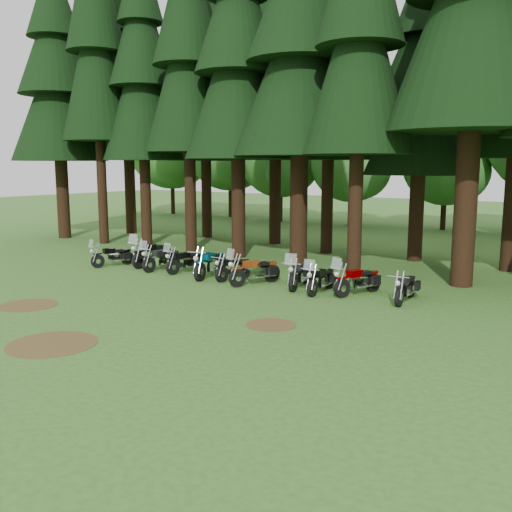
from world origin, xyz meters
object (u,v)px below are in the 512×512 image
Objects in this scene: motorcycle_4 at (210,265)px; motorcycle_7 at (300,275)px; motorcycle_5 at (234,269)px; motorcycle_10 at (406,289)px; motorcycle_3 at (187,262)px; motorcycle_1 at (152,254)px; motorcycle_6 at (255,272)px; motorcycle_0 at (112,257)px; motorcycle_2 at (162,259)px; motorcycle_9 at (358,281)px; motorcycle_8 at (321,280)px.

motorcycle_4 is 1.07× the size of motorcycle_7.
motorcycle_10 is (6.71, 0.24, 0.01)m from motorcycle_5.
motorcycle_3 is 9.18m from motorcycle_10.
motorcycle_4 is (3.67, -0.50, -0.01)m from motorcycle_1.
motorcycle_1 is at bearing -177.52° from motorcycle_3.
motorcycle_6 is (1.18, -0.31, 0.06)m from motorcycle_5.
motorcycle_1 reaches higher than motorcycle_0.
motorcycle_2 is 1.21m from motorcycle_3.
motorcycle_7 is (6.50, 0.30, 0.01)m from motorcycle_2.
motorcycle_9 is at bearing 172.16° from motorcycle_10.
motorcycle_8 reaches higher than motorcycle_0.
motorcycle_5 is at bearing -157.94° from motorcycle_9.
motorcycle_5 is at bearing 170.79° from motorcycle_7.
motorcycle_3 reaches higher than motorcycle_8.
motorcycle_1 reaches higher than motorcycle_9.
motorcycle_6 is 3.88m from motorcycle_9.
motorcycle_3 is (2.23, -0.27, -0.07)m from motorcycle_1.
motorcycle_6 is 5.55m from motorcycle_10.
motorcycle_3 is 5.31m from motorcycle_7.
motorcycle_9 is at bearing 28.82° from motorcycle_6.
motorcycle_2 is 1.04× the size of motorcycle_10.
motorcycle_8 is (9.92, 0.58, 0.02)m from motorcycle_0.
motorcycle_9 is 1.70m from motorcycle_10.
motorcycle_4 is at bearing 172.64° from motorcycle_7.
motorcycle_0 is 2.47m from motorcycle_2.
motorcycle_4 is 6.06m from motorcycle_9.
motorcycle_6 reaches higher than motorcycle_4.
motorcycle_0 is 7.27m from motorcycle_6.
motorcycle_6 is 1.01× the size of motorcycle_7.
motorcycle_1 is 1.13m from motorcycle_2.
motorcycle_2 is 0.97× the size of motorcycle_7.
motorcycle_4 is at bearing -9.77° from motorcycle_1.
motorcycle_7 is 1.06× the size of motorcycle_8.
motorcycle_5 is 6.71m from motorcycle_10.
motorcycle_1 reaches higher than motorcycle_10.
motorcycle_0 is at bearing -144.84° from motorcycle_1.
motorcycle_4 is 4.87m from motorcycle_8.
motorcycle_5 is 3.85m from motorcycle_8.
motorcycle_6 is 1.72m from motorcycle_7.
motorcycle_2 reaches higher than motorcycle_0.
motorcycle_3 is 6.32m from motorcycle_8.
motorcycle_5 is at bearing 176.41° from motorcycle_10.
motorcycle_6 reaches higher than motorcycle_8.
motorcycle_2 is 2.64m from motorcycle_4.
motorcycle_7 reaches higher than motorcycle_9.
motorcycle_2 reaches higher than motorcycle_3.
motorcycle_1 is at bearing 158.26° from motorcycle_2.
motorcycle_1 is at bearing -166.52° from motorcycle_6.
motorcycle_10 is (5.52, 0.55, -0.05)m from motorcycle_6.
motorcycle_3 is at bearing 159.43° from motorcycle_4.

